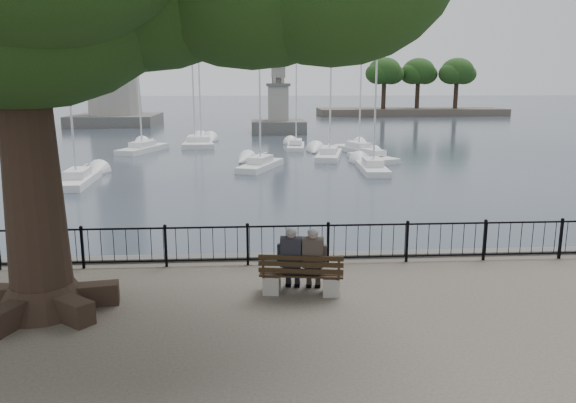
{
  "coord_description": "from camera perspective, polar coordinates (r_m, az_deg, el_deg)",
  "views": [
    {
      "loc": [
        -0.86,
        -10.84,
        4.48
      ],
      "look_at": [
        0.0,
        2.5,
        1.6
      ],
      "focal_mm": 35.0,
      "sensor_mm": 36.0,
      "label": 1
    }
  ],
  "objects": [
    {
      "name": "sailboat_a",
      "position": [
        32.44,
        -20.56,
        2.2
      ],
      "size": [
        1.69,
        5.25,
        9.91
      ],
      "color": "silver",
      "rests_on": "ground"
    },
    {
      "name": "sailboat_f",
      "position": [
        46.2,
        0.8,
        5.74
      ],
      "size": [
        1.8,
        4.89,
        9.98
      ],
      "color": "silver",
      "rests_on": "ground"
    },
    {
      "name": "lighthouse",
      "position": [
        75.25,
        -17.69,
        17.62
      ],
      "size": [
        10.36,
        10.36,
        31.58
      ],
      "color": "#484845",
      "rests_on": "ground"
    },
    {
      "name": "sailboat_g",
      "position": [
        44.21,
        7.15,
        5.35
      ],
      "size": [
        3.31,
        5.68,
        10.47
      ],
      "color": "silver",
      "rests_on": "ground"
    },
    {
      "name": "railing",
      "position": [
        13.94,
        0.0,
        -4.19
      ],
      "size": [
        22.06,
        0.06,
        1.0
      ],
      "color": "black",
      "rests_on": "ground"
    },
    {
      "name": "person_left",
      "position": [
        12.1,
        0.37,
        -6.13
      ],
      "size": [
        0.48,
        0.78,
        1.49
      ],
      "color": "black",
      "rests_on": "ground"
    },
    {
      "name": "person_right",
      "position": [
        12.07,
        2.55,
        -6.18
      ],
      "size": [
        0.48,
        0.78,
        1.49
      ],
      "color": "#2C2723",
      "rests_on": "ground"
    },
    {
      "name": "sailboat_c",
      "position": [
        34.96,
        8.57,
        3.5
      ],
      "size": [
        1.71,
        5.26,
        9.52
      ],
      "color": "silver",
      "rests_on": "ground"
    },
    {
      "name": "sailboat_e",
      "position": [
        45.76,
        -14.53,
        5.38
      ],
      "size": [
        3.39,
        5.99,
        13.49
      ],
      "color": "silver",
      "rests_on": "ground"
    },
    {
      "name": "sailboat_b",
      "position": [
        35.75,
        -2.82,
        3.85
      ],
      "size": [
        3.2,
        5.24,
        10.55
      ],
      "color": "silver",
      "rests_on": "ground"
    },
    {
      "name": "sailboat_j",
      "position": [
        40.69,
        4.19,
        4.9
      ],
      "size": [
        2.7,
        5.78,
        12.53
      ],
      "color": "silver",
      "rests_on": "ground"
    },
    {
      "name": "sailboat_i",
      "position": [
        49.08,
        -8.78,
        6.03
      ],
      "size": [
        2.56,
        6.0,
        12.6
      ],
      "color": "silver",
      "rests_on": "ground"
    },
    {
      "name": "harbor",
      "position": [
        14.74,
        -0.13,
        -7.59
      ],
      "size": [
        260.0,
        260.0,
        1.2
      ],
      "color": "#484845",
      "rests_on": "ground"
    },
    {
      "name": "sailboat_h",
      "position": [
        49.22,
        -9.4,
        6.06
      ],
      "size": [
        1.69,
        6.05,
        14.02
      ],
      "color": "silver",
      "rests_on": "ground"
    },
    {
      "name": "bench",
      "position": [
        12.1,
        1.37,
        -7.91
      ],
      "size": [
        1.84,
        0.8,
        0.94
      ],
      "color": "gray",
      "rests_on": "ground"
    },
    {
      "name": "lion_monument",
      "position": [
        60.94,
        -1.01,
        9.0
      ],
      "size": [
        5.73,
        5.73,
        8.52
      ],
      "color": "#484845",
      "rests_on": "ground"
    },
    {
      "name": "far_shore",
      "position": [
        94.09,
        12.85,
        10.96
      ],
      "size": [
        30.0,
        8.6,
        9.18
      ],
      "color": "#443D35",
      "rests_on": "ground"
    },
    {
      "name": "sailboat_d",
      "position": [
        39.91,
        8.62,
        4.54
      ],
      "size": [
        3.04,
        4.72,
        8.46
      ],
      "color": "silver",
      "rests_on": "ground"
    }
  ]
}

